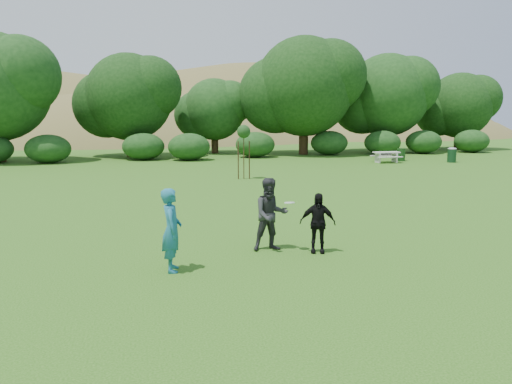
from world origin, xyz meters
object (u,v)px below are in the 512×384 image
(player_black, at_px, (318,223))
(trash_can_near, at_px, (401,155))
(picnic_table, at_px, (386,155))
(player_grey, at_px, (271,214))
(player_teal, at_px, (172,230))
(trash_can_lidded, at_px, (452,155))
(sapling, at_px, (244,133))

(player_black, bearing_deg, trash_can_near, 74.22)
(trash_can_near, relative_size, picnic_table, 0.50)
(player_grey, bearing_deg, player_teal, -156.91)
(player_teal, xyz_separation_m, player_black, (3.67, 0.65, -0.17))
(player_grey, height_order, trash_can_lidded, player_grey)
(picnic_table, height_order, trash_can_lidded, trash_can_lidded)
(player_grey, distance_m, sapling, 13.90)
(picnic_table, bearing_deg, trash_can_near, 27.84)
(player_teal, bearing_deg, player_black, -76.17)
(player_grey, relative_size, trash_can_near, 2.08)
(picnic_table, bearing_deg, player_grey, -124.71)
(sapling, bearing_deg, picnic_table, 27.97)
(player_teal, height_order, picnic_table, player_teal)
(sapling, bearing_deg, player_black, -94.44)
(player_grey, height_order, trash_can_near, player_grey)
(trash_can_near, xyz_separation_m, trash_can_lidded, (2.98, -1.73, 0.09))
(sapling, relative_size, trash_can_lidded, 2.71)
(trash_can_near, bearing_deg, sapling, -152.04)
(trash_can_lidded, bearing_deg, trash_can_near, 149.93)
(trash_can_lidded, bearing_deg, sapling, -162.00)
(player_black, height_order, trash_can_lidded, player_black)
(player_teal, relative_size, player_black, 1.23)
(player_black, relative_size, sapling, 0.54)
(trash_can_near, height_order, picnic_table, trash_can_near)
(player_black, bearing_deg, player_teal, -151.74)
(player_grey, xyz_separation_m, trash_can_lidded, (18.27, 18.87, -0.39))
(picnic_table, relative_size, trash_can_lidded, 1.71)
(player_teal, bearing_deg, trash_can_near, -35.68)
(player_teal, height_order, player_black, player_teal)
(trash_can_near, height_order, sapling, sapling)
(player_teal, relative_size, sapling, 0.66)
(player_teal, height_order, trash_can_lidded, player_teal)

